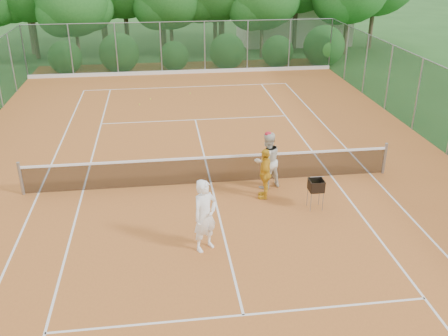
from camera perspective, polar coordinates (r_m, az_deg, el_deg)
The scene contains 13 objects.
ground at distance 16.44m, azimuth -1.50°, elevation -1.81°, with size 120.00×120.00×0.00m, color #214D1B.
clay_court at distance 16.43m, azimuth -1.50°, elevation -1.78°, with size 18.00×36.00×0.02m, color #B46529.
club_building at distance 40.46m, azimuth 7.85°, elevation 16.18°, with size 8.00×5.00×3.00m, color beige.
tennis_net at distance 16.21m, azimuth -1.52°, elevation -0.12°, with size 11.97×0.10×1.10m.
player_white at distance 12.62m, azimuth -2.19°, elevation -5.47°, with size 0.71×0.47×1.95m, color white.
player_center_grp at distance 15.84m, azimuth 4.96°, elevation 0.89°, with size 1.10×0.99×1.91m.
player_yellow at distance 15.26m, azimuth 4.71°, elevation -0.63°, with size 0.95×0.39×1.61m, color gold.
ball_hopper at distance 14.85m, azimuth 10.49°, elevation -2.02°, with size 0.41×0.41×0.93m.
stray_ball_a at distance 24.68m, azimuth -9.63°, elevation 7.18°, with size 0.07×0.07×0.07m, color #D0DC33.
stray_ball_b at distance 25.48m, azimuth -8.41°, elevation 7.82°, with size 0.07×0.07×0.07m, color yellow.
stray_ball_c at distance 26.25m, azimuth -3.89°, elevation 8.53°, with size 0.07×0.07×0.07m, color #B3CE30.
court_markings at distance 16.43m, azimuth -1.50°, elevation -1.73°, with size 11.03×23.83×0.01m.
fence_back at distance 30.24m, azimuth -4.72°, elevation 13.52°, with size 18.07×0.07×3.00m.
Camera 1 is at (-1.52, -14.63, 7.33)m, focal length 40.00 mm.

